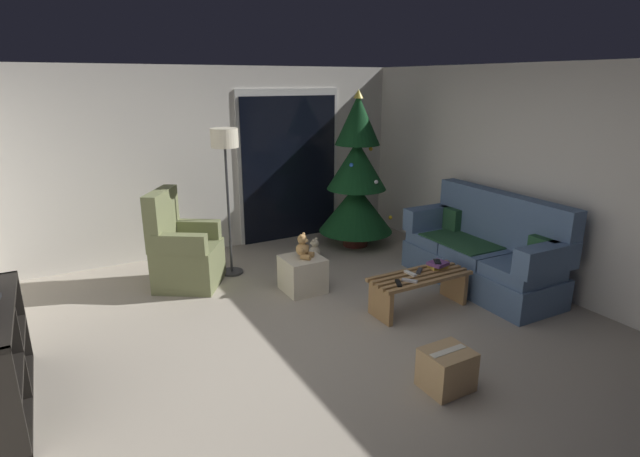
# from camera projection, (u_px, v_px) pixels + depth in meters

# --- Properties ---
(ground_plane) EXTENTS (7.00, 7.00, 0.00)m
(ground_plane) POSITION_uv_depth(u_px,v_px,m) (319.00, 342.00, 4.53)
(ground_plane) COLOR #9E9384
(wall_back) EXTENTS (5.72, 0.12, 2.50)m
(wall_back) POSITION_uv_depth(u_px,v_px,m) (211.00, 161.00, 6.72)
(wall_back) COLOR silver
(wall_back) RESTS_ON ground
(wall_right) EXTENTS (0.12, 6.00, 2.50)m
(wall_right) POSITION_uv_depth(u_px,v_px,m) (542.00, 179.00, 5.49)
(wall_right) COLOR silver
(wall_right) RESTS_ON ground
(patio_door_frame) EXTENTS (1.60, 0.02, 2.20)m
(patio_door_frame) POSITION_uv_depth(u_px,v_px,m) (290.00, 166.00, 7.24)
(patio_door_frame) COLOR silver
(patio_door_frame) RESTS_ON ground
(patio_door_glass) EXTENTS (1.50, 0.02, 2.10)m
(patio_door_glass) POSITION_uv_depth(u_px,v_px,m) (290.00, 169.00, 7.24)
(patio_door_glass) COLOR black
(patio_door_glass) RESTS_ON ground
(couch) EXTENTS (0.83, 1.96, 1.08)m
(couch) POSITION_uv_depth(u_px,v_px,m) (484.00, 252.00, 5.69)
(couch) COLOR slate
(couch) RESTS_ON ground
(coffee_table) EXTENTS (1.10, 0.40, 0.39)m
(coffee_table) POSITION_uv_depth(u_px,v_px,m) (419.00, 286.00, 5.11)
(coffee_table) COLOR #9E7547
(coffee_table) RESTS_ON ground
(remote_graphite) EXTENTS (0.15, 0.13, 0.02)m
(remote_graphite) POSITION_uv_depth(u_px,v_px,m) (419.00, 271.00, 5.14)
(remote_graphite) COLOR #333338
(remote_graphite) RESTS_ON coffee_table
(remote_silver) EXTENTS (0.13, 0.15, 0.02)m
(remote_silver) POSITION_uv_depth(u_px,v_px,m) (410.00, 281.00, 4.89)
(remote_silver) COLOR #ADADB2
(remote_silver) RESTS_ON coffee_table
(remote_black) EXTENTS (0.11, 0.16, 0.02)m
(remote_black) POSITION_uv_depth(u_px,v_px,m) (398.00, 283.00, 4.83)
(remote_black) COLOR black
(remote_black) RESTS_ON coffee_table
(remote_white) EXTENTS (0.05, 0.16, 0.02)m
(remote_white) POSITION_uv_depth(u_px,v_px,m) (410.00, 273.00, 5.08)
(remote_white) COLOR silver
(remote_white) RESTS_ON coffee_table
(book_stack) EXTENTS (0.22, 0.20, 0.07)m
(book_stack) POSITION_uv_depth(u_px,v_px,m) (438.00, 265.00, 5.25)
(book_stack) COLOR #B79333
(book_stack) RESTS_ON coffee_table
(cell_phone) EXTENTS (0.14, 0.16, 0.01)m
(cell_phone) POSITION_uv_depth(u_px,v_px,m) (437.00, 262.00, 5.23)
(cell_phone) COLOR black
(cell_phone) RESTS_ON book_stack
(christmas_tree) EXTENTS (1.06, 1.06, 2.20)m
(christmas_tree) POSITION_uv_depth(u_px,v_px,m) (357.00, 180.00, 6.90)
(christmas_tree) COLOR #4C1E19
(christmas_tree) RESTS_ON ground
(armchair) EXTENTS (0.95, 0.95, 1.13)m
(armchair) POSITION_uv_depth(u_px,v_px,m) (184.00, 252.00, 5.68)
(armchair) COLOR olive
(armchair) RESTS_ON ground
(floor_lamp) EXTENTS (0.32, 0.32, 1.78)m
(floor_lamp) POSITION_uv_depth(u_px,v_px,m) (225.00, 152.00, 5.71)
(floor_lamp) COLOR #2D2D30
(floor_lamp) RESTS_ON ground
(ottoman) EXTENTS (0.44, 0.44, 0.40)m
(ottoman) POSITION_uv_depth(u_px,v_px,m) (303.00, 274.00, 5.58)
(ottoman) COLOR beige
(ottoman) RESTS_ON ground
(teddy_bear_honey) EXTENTS (0.21, 0.22, 0.29)m
(teddy_bear_honey) POSITION_uv_depth(u_px,v_px,m) (303.00, 248.00, 5.49)
(teddy_bear_honey) COLOR tan
(teddy_bear_honey) RESTS_ON ottoman
(teddy_bear_cream_by_tree) EXTENTS (0.21, 0.22, 0.29)m
(teddy_bear_cream_by_tree) POSITION_uv_depth(u_px,v_px,m) (314.00, 250.00, 6.62)
(teddy_bear_cream_by_tree) COLOR beige
(teddy_bear_cream_by_tree) RESTS_ON ground
(cardboard_box_taped_mid_floor) EXTENTS (0.37, 0.32, 0.33)m
(cardboard_box_taped_mid_floor) POSITION_uv_depth(u_px,v_px,m) (447.00, 369.00, 3.81)
(cardboard_box_taped_mid_floor) COLOR tan
(cardboard_box_taped_mid_floor) RESTS_ON ground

